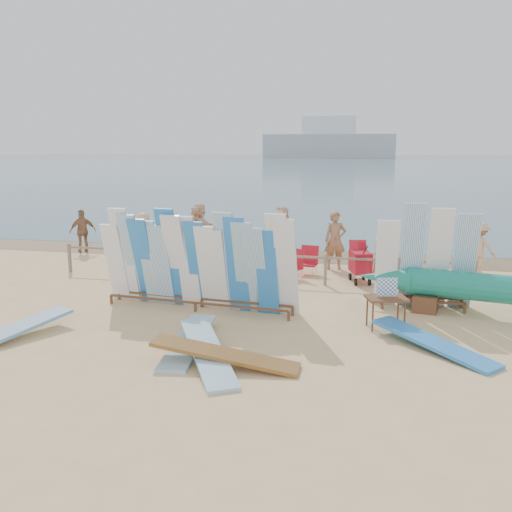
% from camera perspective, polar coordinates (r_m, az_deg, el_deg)
% --- Properties ---
extents(ground, '(160.00, 160.00, 0.00)m').
position_cam_1_polar(ground, '(13.05, -2.69, -5.86)').
color(ground, '#DBB57E').
rests_on(ground, ground).
extents(ocean, '(320.00, 240.00, 0.02)m').
position_cam_1_polar(ocean, '(140.13, 10.86, 9.67)').
color(ocean, '#406373').
rests_on(ocean, ground).
extents(wet_sand_strip, '(40.00, 2.60, 0.01)m').
position_cam_1_polar(wet_sand_strip, '(19.89, 2.56, 0.19)').
color(wet_sand_strip, '#7B6345').
rests_on(wet_sand_strip, ground).
extents(distant_ship, '(45.00, 8.00, 14.00)m').
position_cam_1_polar(distant_ship, '(192.65, 7.65, 11.78)').
color(distant_ship, '#999EA3').
rests_on(distant_ship, ocean).
extents(fence, '(12.08, 0.08, 0.90)m').
position_cam_1_polar(fence, '(15.72, 0.05, -0.48)').
color(fence, '#796D5B').
rests_on(fence, ground).
extents(main_surfboard_rack, '(4.95, 1.16, 2.47)m').
position_cam_1_polar(main_surfboard_rack, '(12.99, -6.13, -0.94)').
color(main_surfboard_rack, brown).
rests_on(main_surfboard_rack, ground).
extents(side_surfboard_rack, '(2.33, 0.79, 2.62)m').
position_cam_1_polar(side_surfboard_rack, '(13.57, 17.43, -0.53)').
color(side_surfboard_rack, brown).
rests_on(side_surfboard_rack, ground).
extents(vendor_table, '(0.98, 0.81, 1.12)m').
position_cam_1_polar(vendor_table, '(12.11, 13.49, -5.71)').
color(vendor_table, brown).
rests_on(vendor_table, ground).
extents(flat_board_c, '(2.68, 0.56, 0.44)m').
position_cam_1_polar(flat_board_c, '(9.96, -3.25, -11.50)').
color(flat_board_c, brown).
rests_on(flat_board_c, ground).
extents(flat_board_a, '(1.79, 2.62, 0.42)m').
position_cam_1_polar(flat_board_a, '(10.15, -5.13, -11.07)').
color(flat_board_a, '#7EB1CA').
rests_on(flat_board_a, ground).
extents(flat_board_d, '(2.35, 2.25, 0.30)m').
position_cam_1_polar(flat_board_d, '(11.23, 18.07, -9.35)').
color(flat_board_d, blue).
rests_on(flat_board_d, ground).
extents(flat_board_b, '(0.78, 2.74, 0.23)m').
position_cam_1_polar(flat_board_b, '(10.94, -7.06, -9.41)').
color(flat_board_b, '#7EB1CA').
rests_on(flat_board_b, ground).
extents(flat_board_e, '(1.53, 2.71, 0.36)m').
position_cam_1_polar(flat_board_e, '(12.26, -24.37, -8.06)').
color(flat_board_e, white).
rests_on(flat_board_e, ground).
extents(beach_chair_left, '(0.77, 0.78, 0.89)m').
position_cam_1_polar(beach_chair_left, '(16.16, 3.80, -1.52)').
color(beach_chair_left, '#AD1221').
rests_on(beach_chair_left, ground).
extents(beach_chair_right, '(0.63, 0.65, 0.87)m').
position_cam_1_polar(beach_chair_right, '(16.78, 5.47, -1.08)').
color(beach_chair_right, '#AD1221').
rests_on(beach_chair_right, ground).
extents(stroller, '(0.82, 1.00, 1.20)m').
position_cam_1_polar(stroller, '(15.93, 10.89, -1.08)').
color(stroller, '#AD1221').
rests_on(stroller, ground).
extents(beachgoer_11, '(1.71, 1.40, 1.83)m').
position_cam_1_polar(beachgoer_11, '(20.39, -5.94, 3.02)').
color(beachgoer_11, beige).
rests_on(beachgoer_11, ground).
extents(beachgoer_2, '(0.45, 0.80, 1.57)m').
position_cam_1_polar(beachgoer_2, '(17.42, -2.92, 1.21)').
color(beachgoer_2, beige).
rests_on(beachgoer_2, ground).
extents(beachgoer_extra_1, '(0.99, 0.91, 1.60)m').
position_cam_1_polar(beachgoer_extra_1, '(21.09, -17.77, 2.51)').
color(beachgoer_extra_1, '#8C6042').
rests_on(beachgoer_extra_1, ground).
extents(beachgoer_0, '(0.88, 0.89, 1.73)m').
position_cam_1_polar(beachgoer_0, '(18.55, -11.74, 1.86)').
color(beachgoer_0, tan).
rests_on(beachgoer_0, ground).
extents(beachgoer_8, '(0.88, 0.57, 1.67)m').
position_cam_1_polar(beachgoer_8, '(16.63, 13.40, 0.58)').
color(beachgoer_8, beige).
rests_on(beachgoer_8, ground).
extents(beachgoer_4, '(0.94, 0.95, 1.59)m').
position_cam_1_polar(beachgoer_4, '(17.53, 1.50, 1.31)').
color(beachgoer_4, '#8C6042').
rests_on(beachgoer_4, ground).
extents(beachgoer_7, '(0.75, 0.51, 1.88)m').
position_cam_1_polar(beachgoer_7, '(17.45, 8.33, 1.63)').
color(beachgoer_7, '#8C6042').
rests_on(beachgoer_7, ground).
extents(beachgoer_1, '(0.44, 0.70, 1.81)m').
position_cam_1_polar(beachgoer_1, '(19.27, -6.46, 2.50)').
color(beachgoer_1, '#8C6042').
rests_on(beachgoer_1, ground).
extents(beachgoer_5, '(1.56, 1.51, 1.77)m').
position_cam_1_polar(beachgoer_5, '(19.78, 2.73, 2.73)').
color(beachgoer_5, beige).
rests_on(beachgoer_5, ground).
extents(beachgoer_3, '(1.06, 1.10, 1.67)m').
position_cam_1_polar(beachgoer_3, '(18.12, -2.95, 1.77)').
color(beachgoer_3, tan).
rests_on(beachgoer_3, ground).
extents(beachgoer_9, '(1.11, 0.90, 1.61)m').
position_cam_1_polar(beachgoer_9, '(18.12, 22.42, 0.80)').
color(beachgoer_9, tan).
rests_on(beachgoer_9, ground).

